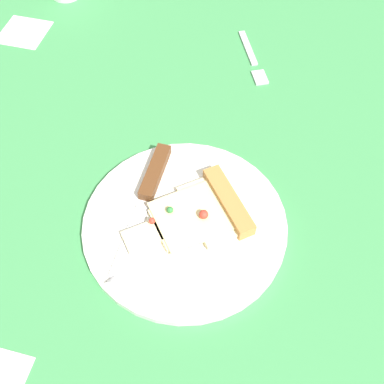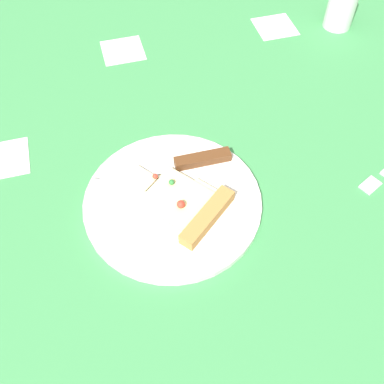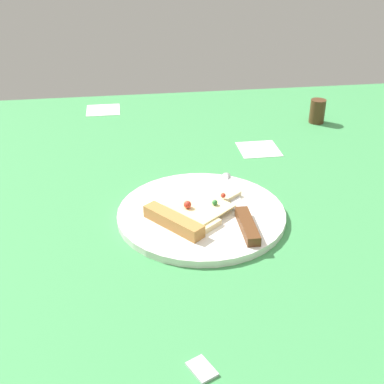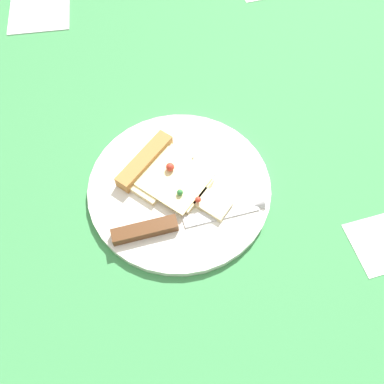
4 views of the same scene
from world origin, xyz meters
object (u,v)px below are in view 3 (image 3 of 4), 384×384
Objects in this scene: pizza_slice at (191,213)px; pepper_shaker at (317,111)px; plate at (201,214)px; knife at (241,213)px.

pepper_shaker is (43.43, -38.92, 0.94)cm from pizza_slice.
pizza_slice is 3.05× the size of pepper_shaker.
plate is 7.22cm from knife.
knife is at bearing -110.90° from plate.
pepper_shaker is (44.32, -30.24, 1.13)cm from knife.
plate is 1.24× the size of knife.
knife is 3.97× the size of pepper_shaker.
plate is 55.78cm from pepper_shaker.
pepper_shaker is at bearing -41.43° from plate.
plate is at bearing 138.57° from pepper_shaker.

